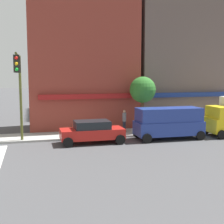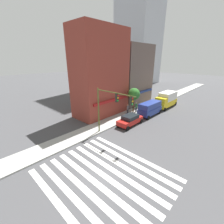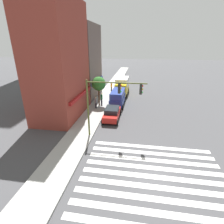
% 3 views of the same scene
% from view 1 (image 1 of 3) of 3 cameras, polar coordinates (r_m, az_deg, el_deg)
% --- Properties ---
extents(storefront_row, '(18.27, 5.30, 14.30)m').
position_cam_1_polar(storefront_row, '(29.26, 2.58, 10.60)').
color(storefront_row, maroon).
rests_on(storefront_row, ground_plane).
extents(traffic_signal, '(0.32, 5.81, 6.09)m').
position_cam_1_polar(traffic_signal, '(20.66, -16.64, 5.69)').
color(traffic_signal, '#474C1E').
rests_on(traffic_signal, ground_plane).
extents(sedan_red, '(4.41, 2.02, 1.59)m').
position_cam_1_polar(sedan_red, '(21.85, -3.66, -3.55)').
color(sedan_red, '#B21E19').
rests_on(sedan_red, ground_plane).
extents(van_blue, '(5.03, 2.22, 2.34)m').
position_cam_1_polar(van_blue, '(23.56, 10.32, -1.79)').
color(van_blue, navy).
rests_on(van_blue, ground_plane).
extents(pedestrian_green_top, '(0.32, 0.32, 1.77)m').
position_cam_1_polar(pedestrian_green_top, '(25.68, 6.86, -1.50)').
color(pedestrian_green_top, '#23232D').
rests_on(pedestrian_green_top, sidewalk_left).
extents(pedestrian_grey_coat, '(0.32, 0.32, 1.77)m').
position_cam_1_polar(pedestrian_grey_coat, '(25.42, 2.26, -1.54)').
color(pedestrian_grey_coat, '#23232D').
rests_on(pedestrian_grey_coat, sidewalk_left).
extents(street_tree, '(2.13, 2.13, 4.48)m').
position_cam_1_polar(street_tree, '(25.51, 5.64, 4.01)').
color(street_tree, brown).
rests_on(street_tree, sidewalk_left).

